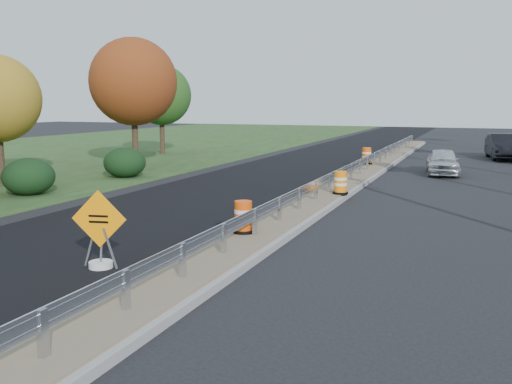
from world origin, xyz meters
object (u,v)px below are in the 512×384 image
at_px(caution_sign, 100,249).
at_px(barrel_median_near, 243,218).
at_px(car_dark_mid, 504,147).
at_px(car_silver, 443,162).
at_px(barrel_median_mid, 341,183).
at_px(barrel_shoulder_mid, 505,153).
at_px(barrel_median_far, 367,156).

xyz_separation_m(caution_sign, barrel_median_near, (2.02, 3.59, 0.19)).
height_order(barrel_median_near, car_dark_mid, car_dark_mid).
bearing_deg(car_dark_mid, barrel_median_near, -112.79).
relative_size(barrel_median_near, car_silver, 0.22).
bearing_deg(barrel_median_mid, barrel_shoulder_mid, 71.54).
xyz_separation_m(barrel_median_near, car_dark_mid, (7.28, 26.99, 0.18)).
xyz_separation_m(barrel_median_far, car_dark_mid, (7.45, 8.45, 0.15)).
bearing_deg(barrel_median_far, car_silver, -18.54).
height_order(barrel_median_far, barrel_shoulder_mid, barrel_median_far).
height_order(barrel_shoulder_mid, car_silver, car_silver).
relative_size(barrel_median_mid, car_silver, 0.22).
relative_size(caution_sign, car_silver, 0.46).
relative_size(barrel_median_far, barrel_shoulder_mid, 1.07).
xyz_separation_m(barrel_median_near, barrel_median_mid, (0.93, 7.48, 0.00)).
xyz_separation_m(caution_sign, barrel_shoulder_mid, (9.40, 30.40, -0.04)).
bearing_deg(car_dark_mid, car_silver, -115.65).
distance_m(barrel_median_mid, car_silver, 10.14).
height_order(caution_sign, barrel_median_near, caution_sign).
height_order(caution_sign, car_dark_mid, caution_sign).
height_order(barrel_median_far, car_dark_mid, car_dark_mid).
height_order(barrel_median_mid, barrel_shoulder_mid, barrel_median_mid).
xyz_separation_m(caution_sign, car_silver, (6.10, 20.71, 0.21)).
distance_m(barrel_shoulder_mid, car_silver, 10.24).
bearing_deg(barrel_median_near, barrel_shoulder_mid, 74.60).
xyz_separation_m(caution_sign, barrel_median_mid, (2.95, 11.08, 0.19)).
height_order(caution_sign, barrel_median_far, caution_sign).
xyz_separation_m(car_silver, car_dark_mid, (3.20, 9.87, 0.15)).
height_order(caution_sign, barrel_median_mid, caution_sign).
bearing_deg(car_silver, barrel_shoulder_mid, 64.38).
bearing_deg(barrel_median_far, car_dark_mid, 48.59).
relative_size(caution_sign, barrel_median_near, 2.07).
distance_m(barrel_median_near, car_silver, 17.60).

